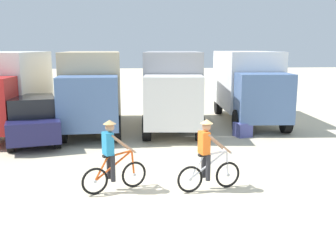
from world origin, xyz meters
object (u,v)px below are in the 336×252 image
box_truck_tan_camper (92,86)px  box_truck_avon_van (248,83)px  cyclist_cowboy_hat (207,158)px  supply_crate (243,130)px  box_truck_grey_hauler (173,85)px  sedan_parked (33,119)px  box_truck_white_box (7,87)px  cyclist_orange_shirt (112,159)px

box_truck_tan_camper → box_truck_avon_van: bearing=7.2°
cyclist_cowboy_hat → supply_crate: size_ratio=3.06×
box_truck_avon_van → box_truck_tan_camper: bearing=-172.8°
box_truck_grey_hauler → sedan_parked: (-5.59, -2.47, -0.99)m
box_truck_avon_van → cyclist_cowboy_hat: 9.95m
supply_crate → box_truck_tan_camper: bearing=159.1°
box_truck_white_box → supply_crate: (9.69, -2.17, -1.59)m
box_truck_avon_van → sedan_parked: (-9.31, -3.44, -0.99)m
box_truck_white_box → cyclist_cowboy_hat: box_truck_white_box is taller
box_truck_white_box → box_truck_grey_hauler: same height
box_truck_white_box → cyclist_cowboy_hat: 10.76m
box_truck_grey_hauler → supply_crate: size_ratio=11.67×
cyclist_orange_shirt → supply_crate: size_ratio=3.06×
cyclist_orange_shirt → box_truck_tan_camper: bearing=98.2°
box_truck_tan_camper → cyclist_orange_shirt: bearing=-81.8°
supply_crate → sedan_parked: bearing=-178.8°
cyclist_orange_shirt → box_truck_white_box: bearing=120.8°
supply_crate → box_truck_white_box: bearing=167.4°
box_truck_avon_van → supply_crate: 3.81m
supply_crate → cyclist_cowboy_hat: bearing=-114.0°
sedan_parked → cyclist_cowboy_hat: (5.54, -5.71, -0.04)m
cyclist_cowboy_hat → box_truck_grey_hauler: bearing=89.7°
sedan_parked → box_truck_grey_hauler: bearing=23.9°
box_truck_grey_hauler → cyclist_cowboy_hat: bearing=-90.3°
cyclist_orange_shirt → supply_crate: (4.98, 5.72, -0.56)m
box_truck_avon_van → cyclist_cowboy_hat: size_ratio=3.78×
box_truck_tan_camper → cyclist_cowboy_hat: bearing=-66.9°
box_truck_tan_camper → cyclist_orange_shirt: size_ratio=3.75×
box_truck_avon_van → supply_crate: box_truck_avon_van is taller
box_truck_avon_van → cyclist_cowboy_hat: box_truck_avon_van is taller
box_truck_white_box → box_truck_avon_van: 10.89m
cyclist_orange_shirt → cyclist_cowboy_hat: (2.36, -0.16, 0.00)m
sedan_parked → cyclist_orange_shirt: (3.19, -5.55, -0.04)m
cyclist_cowboy_hat → box_truck_avon_van: bearing=67.6°
box_truck_grey_hauler → cyclist_orange_shirt: (-2.40, -8.02, -1.03)m
box_truck_avon_van → cyclist_orange_shirt: bearing=-124.3°
box_truck_tan_camper → box_truck_grey_hauler: bearing=-0.8°
box_truck_avon_van → cyclist_orange_shirt: box_truck_avon_van is taller
box_truck_white_box → box_truck_grey_hauler: bearing=1.0°
box_truck_avon_van → supply_crate: (-1.14, -3.27, -1.59)m
box_truck_tan_camper → box_truck_grey_hauler: 3.56m
box_truck_avon_van → cyclist_orange_shirt: 10.93m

